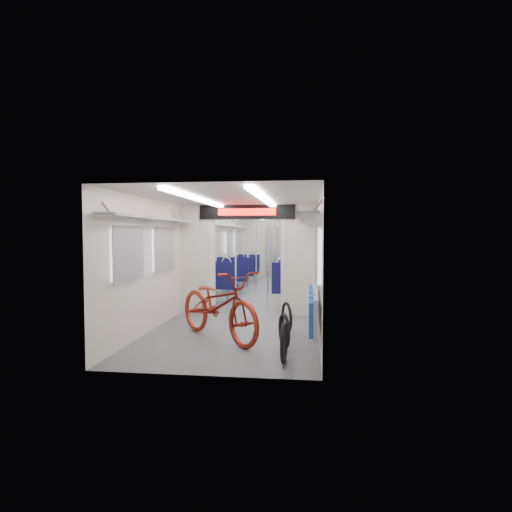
# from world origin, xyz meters

# --- Properties ---
(carriage) EXTENTS (12.00, 12.02, 2.31)m
(carriage) POSITION_xyz_m (0.00, -0.27, 1.50)
(carriage) COLOR #515456
(carriage) RESTS_ON ground
(bicycle) EXTENTS (2.04, 2.05, 1.13)m
(bicycle) POSITION_xyz_m (-0.15, -4.24, 0.56)
(bicycle) COLOR maroon
(bicycle) RESTS_ON ground
(flip_bench) EXTENTS (0.12, 2.13, 0.54)m
(flip_bench) POSITION_xyz_m (1.35, -4.43, 0.58)
(flip_bench) COLOR gray
(flip_bench) RESTS_ON carriage
(bike_hoop_a) EXTENTS (0.07, 0.54, 0.54)m
(bike_hoop_a) POSITION_xyz_m (0.97, -5.40, 0.25)
(bike_hoop_a) COLOR black
(bike_hoop_a) RESTS_ON ground
(bike_hoop_b) EXTENTS (0.22, 0.52, 0.53)m
(bike_hoop_b) POSITION_xyz_m (0.93, -4.69, 0.24)
(bike_hoop_b) COLOR black
(bike_hoop_b) RESTS_ON ground
(bike_hoop_c) EXTENTS (0.23, 0.53, 0.54)m
(bike_hoop_c) POSITION_xyz_m (0.91, -3.71, 0.25)
(bike_hoop_c) COLOR black
(bike_hoop_c) RESTS_ON ground
(seat_bay_near_left) EXTENTS (0.94, 2.20, 1.14)m
(seat_bay_near_left) POSITION_xyz_m (-0.93, 0.29, 0.56)
(seat_bay_near_left) COLOR #0C0C35
(seat_bay_near_left) RESTS_ON ground
(seat_bay_near_right) EXTENTS (0.96, 2.33, 1.18)m
(seat_bay_near_right) POSITION_xyz_m (0.93, -0.22, 0.58)
(seat_bay_near_right) COLOR #0C0C35
(seat_bay_near_right) RESTS_ON ground
(seat_bay_far_left) EXTENTS (0.88, 1.95, 1.06)m
(seat_bay_far_left) POSITION_xyz_m (-0.94, 3.48, 0.53)
(seat_bay_far_left) COLOR #0C0C35
(seat_bay_far_left) RESTS_ON ground
(seat_bay_far_right) EXTENTS (0.94, 2.22, 1.15)m
(seat_bay_far_right) POSITION_xyz_m (0.93, 3.28, 0.56)
(seat_bay_far_right) COLOR #0C0C35
(seat_bay_far_right) RESTS_ON ground
(stanchion_near_left) EXTENTS (0.04, 0.04, 2.30)m
(stanchion_near_left) POSITION_xyz_m (-0.34, -1.54, 1.15)
(stanchion_near_left) COLOR silver
(stanchion_near_left) RESTS_ON ground
(stanchion_near_right) EXTENTS (0.04, 0.04, 2.30)m
(stanchion_near_right) POSITION_xyz_m (0.34, -1.17, 1.15)
(stanchion_near_right) COLOR silver
(stanchion_near_right) RESTS_ON ground
(stanchion_far_left) EXTENTS (0.04, 0.04, 2.30)m
(stanchion_far_left) POSITION_xyz_m (-0.28, 1.67, 1.15)
(stanchion_far_left) COLOR silver
(stanchion_far_left) RESTS_ON ground
(stanchion_far_right) EXTENTS (0.05, 0.05, 2.30)m
(stanchion_far_right) POSITION_xyz_m (0.25, 1.79, 1.15)
(stanchion_far_right) COLOR silver
(stanchion_far_right) RESTS_ON ground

